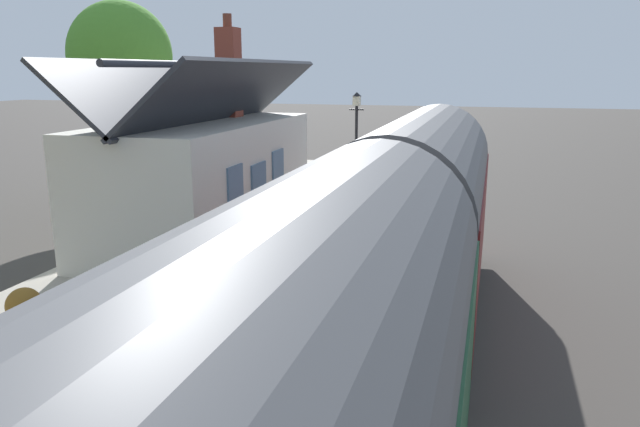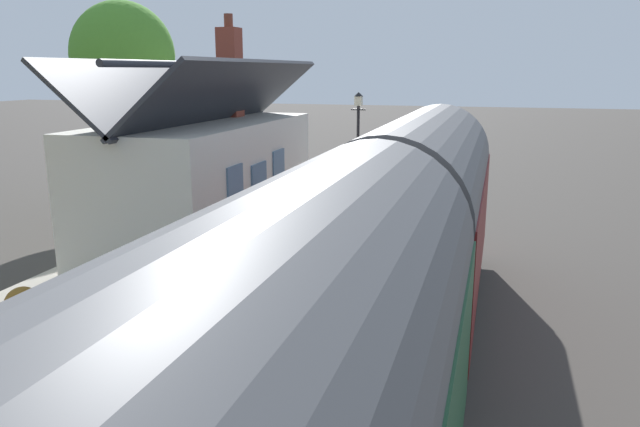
{
  "view_description": "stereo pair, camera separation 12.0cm",
  "coord_description": "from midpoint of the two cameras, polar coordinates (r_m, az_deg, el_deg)",
  "views": [
    {
      "loc": [
        -12.33,
        -2.33,
        5.22
      ],
      "look_at": [
        1.08,
        1.5,
        1.91
      ],
      "focal_mm": 33.99,
      "sensor_mm": 36.0,
      "label": 1
    },
    {
      "loc": [
        -12.3,
        -2.45,
        5.22
      ],
      "look_at": [
        1.08,
        1.5,
        1.91
      ],
      "focal_mm": 33.99,
      "sensor_mm": 36.0,
      "label": 2
    }
  ],
  "objects": [
    {
      "name": "ground_plane",
      "position": [
        13.59,
        4.65,
        -9.27
      ],
      "size": [
        160.0,
        160.0,
        0.0
      ],
      "primitive_type": "plane",
      "color": "#423D38"
    },
    {
      "name": "rail_far",
      "position": [
        13.53,
        5.41,
        -9.07
      ],
      "size": [
        52.0,
        0.08,
        0.14
      ],
      "primitive_type": "cube",
      "color": "gray",
      "rests_on": "ground"
    },
    {
      "name": "station_sign_board",
      "position": [
        10.21,
        -10.84,
        -4.71
      ],
      "size": [
        0.96,
        0.06,
        1.57
      ],
      "color": "black",
      "rests_on": "platform"
    },
    {
      "name": "station_building",
      "position": [
        15.99,
        -11.1,
        3.55
      ],
      "size": [
        7.96,
        3.58,
        5.8
      ],
      "color": "silver",
      "rests_on": "platform"
    },
    {
      "name": "planter_edge_far",
      "position": [
        15.44,
        -1.52,
        -1.13
      ],
      "size": [
        0.51,
        0.51,
        0.86
      ],
      "color": "black",
      "rests_on": "platform"
    },
    {
      "name": "planter_edge_near",
      "position": [
        21.59,
        -1.25,
        3.05
      ],
      "size": [
        0.49,
        0.49,
        0.85
      ],
      "color": "teal",
      "rests_on": "platform"
    },
    {
      "name": "platform",
      "position": [
        14.65,
        -10.77,
        -5.86
      ],
      "size": [
        32.0,
        5.93,
        0.91
      ],
      "primitive_type": "cube",
      "color": "#A39B8C",
      "rests_on": "ground"
    },
    {
      "name": "planter_by_door",
      "position": [
        23.35,
        -2.96,
        3.47
      ],
      "size": [
        0.89,
        0.32,
        0.65
      ],
      "color": "black",
      "rests_on": "platform"
    },
    {
      "name": "train",
      "position": [
        9.17,
        5.72,
        -5.83
      ],
      "size": [
        17.16,
        2.73,
        4.32
      ],
      "color": "black",
      "rests_on": "ground"
    },
    {
      "name": "tree_far_left",
      "position": [
        24.51,
        -18.45,
        13.93
      ],
      "size": [
        3.59,
        3.91,
        7.74
      ],
      "color": "#4C3828",
      "rests_on": "ground"
    },
    {
      "name": "planter_bench_right",
      "position": [
        11.13,
        -26.31,
        -8.32
      ],
      "size": [
        0.57,
        0.57,
        0.87
      ],
      "color": "#9E5138",
      "rests_on": "platform"
    },
    {
      "name": "platform_edge_coping",
      "position": [
        13.52,
        -0.21,
        -5.2
      ],
      "size": [
        32.0,
        0.36,
        0.02
      ],
      "primitive_type": "cube",
      "color": "beige",
      "rests_on": "platform"
    },
    {
      "name": "planter_under_sign",
      "position": [
        21.27,
        1.23,
        2.86
      ],
      "size": [
        0.54,
        0.54,
        0.83
      ],
      "color": "black",
      "rests_on": "platform"
    },
    {
      "name": "rail_near",
      "position": [
        13.37,
        11.57,
        -9.58
      ],
      "size": [
        52.0,
        0.08,
        0.14
      ],
      "primitive_type": "cube",
      "color": "gray",
      "rests_on": "ground"
    },
    {
      "name": "bench_mid_platform",
      "position": [
        9.35,
        -23.36,
        -12.02
      ],
      "size": [
        1.42,
        0.5,
        0.88
      ],
      "color": "brown",
      "rests_on": "platform"
    },
    {
      "name": "lamp_post_platform",
      "position": [
        20.79,
        3.29,
        8.38
      ],
      "size": [
        0.32,
        0.5,
        3.59
      ],
      "color": "black",
      "rests_on": "platform"
    }
  ]
}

